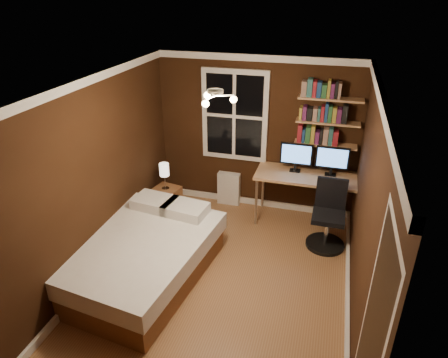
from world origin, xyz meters
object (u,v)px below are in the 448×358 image
(nightstand, at_px, (167,202))
(monitor_right, at_px, (332,161))
(bedside_lamp, at_px, (165,176))
(desk_lamp, at_px, (369,171))
(monitor_left, at_px, (296,157))
(radiator, at_px, (229,188))
(bed, at_px, (141,256))
(desk, at_px, (313,179))
(office_chair, at_px, (328,222))

(nightstand, xyz_separation_m, monitor_right, (2.49, 0.51, 0.81))
(bedside_lamp, bearing_deg, desk_lamp, 5.75)
(monitor_left, xyz_separation_m, desk_lamp, (1.04, -0.20, -0.01))
(bedside_lamp, bearing_deg, radiator, 37.21)
(monitor_left, bearing_deg, desk_lamp, -11.07)
(bed, relative_size, bedside_lamp, 5.21)
(bed, bearing_deg, desk, 51.39)
(monitor_right, height_order, desk_lamp, monitor_right)
(bedside_lamp, relative_size, radiator, 0.77)
(radiator, bearing_deg, office_chair, -24.88)
(desk, height_order, desk_lamp, desk_lamp)
(radiator, xyz_separation_m, monitor_left, (1.09, -0.15, 0.77))
(bedside_lamp, xyz_separation_m, desk, (2.25, 0.42, 0.06))
(monitor_right, xyz_separation_m, office_chair, (0.04, -0.62, -0.67))
(radiator, xyz_separation_m, desk, (1.38, -0.24, 0.48))
(bed, bearing_deg, monitor_right, 49.36)
(bed, height_order, office_chair, office_chair)
(monitor_left, distance_m, office_chair, 1.08)
(monitor_left, bearing_deg, bedside_lamp, -165.51)
(bed, xyz_separation_m, monitor_right, (2.20, 1.99, 0.75))
(monitor_left, distance_m, monitor_right, 0.53)
(bed, bearing_deg, nightstand, 108.40)
(radiator, relative_size, desk_lamp, 1.29)
(bed, relative_size, radiator, 4.01)
(nightstand, height_order, desk, desk)
(monitor_right, bearing_deg, radiator, 174.65)
(bedside_lamp, bearing_deg, monitor_right, 11.50)
(monitor_left, height_order, office_chair, monitor_left)
(bed, distance_m, office_chair, 2.63)
(radiator, relative_size, office_chair, 0.57)
(bed, xyz_separation_m, desk, (1.96, 1.90, 0.46))
(bed, xyz_separation_m, bedside_lamp, (-0.29, 1.48, 0.40))
(desk_lamp, bearing_deg, office_chair, -138.43)
(monitor_left, height_order, monitor_right, same)
(desk, relative_size, monitor_left, 3.55)
(nightstand, relative_size, radiator, 0.86)
(monitor_right, bearing_deg, bed, -137.96)
(radiator, distance_m, desk_lamp, 2.30)
(desk_lamp, bearing_deg, bedside_lamp, -174.25)
(office_chair, bearing_deg, desk, 118.10)
(radiator, height_order, office_chair, office_chair)
(monitor_left, distance_m, desk_lamp, 1.06)
(desk, bearing_deg, radiator, 170.21)
(bed, xyz_separation_m, nightstand, (-0.29, 1.48, -0.06))
(bedside_lamp, xyz_separation_m, radiator, (0.87, 0.66, -0.42))
(monitor_left, xyz_separation_m, monitor_right, (0.53, 0.00, 0.00))
(monitor_left, bearing_deg, office_chair, -47.26)
(desk_lamp, height_order, office_chair, desk_lamp)
(bedside_lamp, distance_m, office_chair, 2.56)
(monitor_left, bearing_deg, radiator, 172.08)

